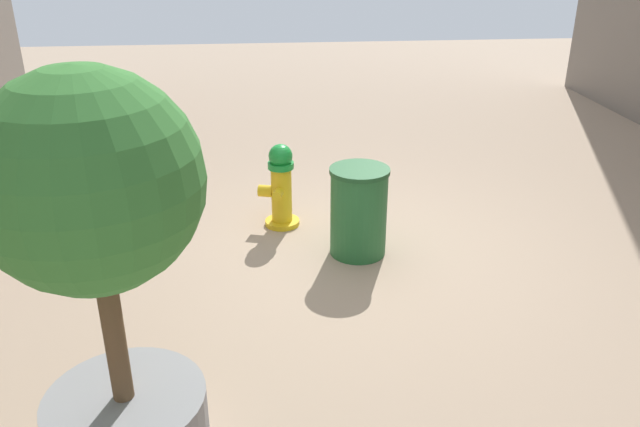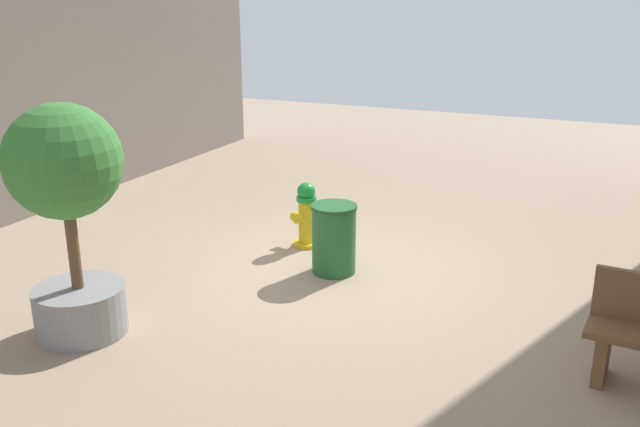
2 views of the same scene
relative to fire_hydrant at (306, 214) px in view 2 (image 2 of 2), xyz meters
The scene contains 4 objects.
ground_plane 1.07m from the fire_hydrant, 134.13° to the left, with size 23.40×23.40×0.00m, color tan.
fire_hydrant is the anchor object (origin of this frame).
planter_tree 3.34m from the fire_hydrant, 72.71° to the left, with size 1.06×1.06×2.24m.
trash_bin 0.95m from the fire_hydrant, 135.30° to the left, with size 0.54×0.54×0.83m.
Camera 2 is at (-2.91, 6.86, 3.15)m, focal length 38.40 mm.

